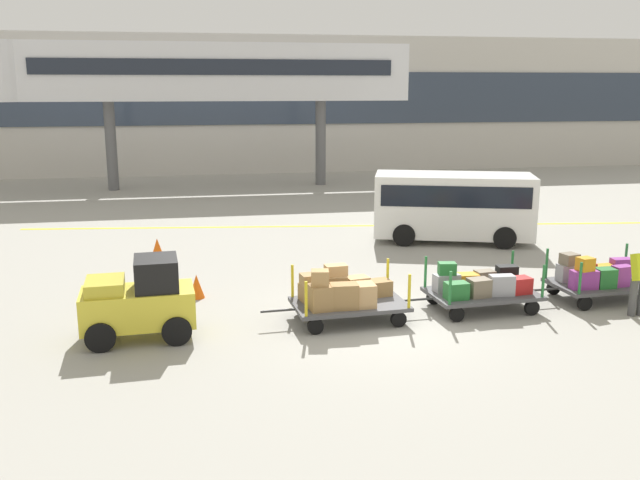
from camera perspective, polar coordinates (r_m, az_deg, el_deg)
name	(u,v)px	position (r m, az deg, el deg)	size (l,w,h in m)	color
ground_plane	(378,322)	(14.25, 4.87, -6.82)	(120.00, 120.00, 0.00)	#9E9B91
apron_lead_line	(341,226)	(23.77, 1.73, 1.19)	(21.81, 0.20, 0.01)	yellow
terminal_building	(257,105)	(39.10, -5.29, 11.17)	(61.71, 2.51, 7.46)	#BCB7AD
jet_bridge	(178,73)	(32.94, -11.73, 13.45)	(19.98, 3.00, 6.68)	silver
baggage_tug	(140,301)	(13.53, -14.79, -4.92)	(2.16, 1.34, 1.58)	gold
baggage_cart_lead	(343,294)	(14.08, 1.89, -4.55)	(3.04, 1.54, 1.21)	#4C4C4F
baggage_cart_middle	(481,287)	(15.22, 13.24, -3.84)	(3.04, 1.54, 1.10)	#4C4C4F
baggage_cart_tail	(598,277)	(16.72, 22.13, -2.90)	(3.04, 1.54, 1.11)	#4C4C4F
shuttle_van	(453,202)	(21.63, 11.04, 3.12)	(5.15, 3.28, 2.10)	white
safety_cone_near	(157,248)	(19.90, -13.39, -0.64)	(0.36, 0.36, 0.55)	#EA590F
safety_cone_far	(197,286)	(15.94, -10.24, -3.81)	(0.36, 0.36, 0.55)	#EA590F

